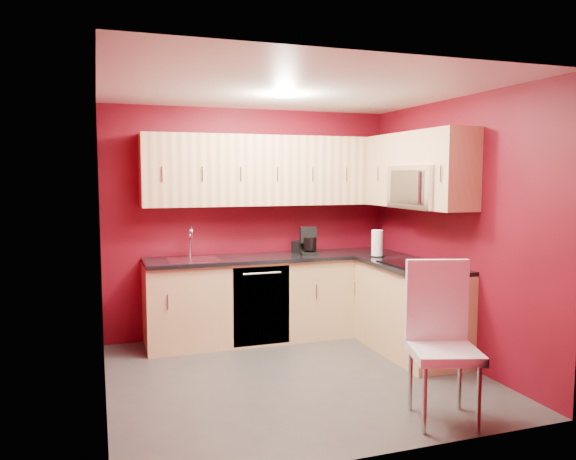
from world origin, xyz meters
TOP-DOWN VIEW (x-y plane):
  - floor at (0.00, 0.00)m, footprint 3.20×3.20m
  - ceiling at (0.00, 0.00)m, footprint 3.20×3.20m
  - wall_back at (0.00, 1.50)m, footprint 3.20×0.00m
  - wall_front at (0.00, -1.50)m, footprint 3.20×0.00m
  - wall_left at (-1.60, 0.00)m, footprint 0.00×3.00m
  - wall_right at (1.60, 0.00)m, footprint 0.00×3.00m
  - base_cabinets_back at (0.20, 1.20)m, footprint 2.80×0.60m
  - base_cabinets_right at (1.30, 0.25)m, footprint 0.60×1.30m
  - countertop_back at (0.20, 1.19)m, footprint 2.80×0.63m
  - countertop_right at (1.29, 0.23)m, footprint 0.63×1.27m
  - upper_cabinets_back at (0.20, 1.32)m, footprint 2.80×0.35m
  - upper_cabinets_right at (1.42, 0.44)m, footprint 0.35×1.55m
  - microwave at (1.39, 0.20)m, footprint 0.42×0.76m
  - cooktop at (1.28, 0.20)m, footprint 0.50×0.55m
  - sink at (-0.70, 1.20)m, footprint 0.52×0.42m
  - dishwasher_front at (-0.05, 0.91)m, footprint 0.60×0.02m
  - downlight at (0.00, 0.30)m, footprint 0.20×0.20m
  - coffee_maker at (0.57, 1.16)m, footprint 0.22×0.27m
  - napkin_holder at (0.51, 1.33)m, footprint 0.16×0.16m
  - paper_towel at (1.20, 0.77)m, footprint 0.18×0.18m
  - dining_chair at (0.70, -1.20)m, footprint 0.59×0.60m

SIDE VIEW (x-z plane):
  - floor at x=0.00m, z-range 0.00..0.00m
  - base_cabinets_back at x=0.20m, z-range 0.00..0.87m
  - base_cabinets_right at x=1.30m, z-range 0.00..0.87m
  - dishwasher_front at x=-0.05m, z-range 0.03..0.84m
  - dining_chair at x=0.70m, z-range 0.00..1.15m
  - countertop_back at x=0.20m, z-range 0.87..0.91m
  - countertop_right at x=1.29m, z-range 0.87..0.91m
  - cooktop at x=1.28m, z-range 0.91..0.92m
  - sink at x=-0.70m, z-range 0.77..1.12m
  - napkin_holder at x=0.51m, z-range 0.91..1.04m
  - paper_towel at x=1.20m, z-range 0.91..1.19m
  - coffee_maker at x=0.57m, z-range 0.91..1.21m
  - wall_back at x=0.00m, z-range -0.35..2.85m
  - wall_front at x=0.00m, z-range -0.35..2.85m
  - wall_left at x=-1.60m, z-range -0.25..2.75m
  - wall_right at x=1.60m, z-range -0.25..2.75m
  - microwave at x=1.39m, z-range 1.45..1.87m
  - upper_cabinets_back at x=0.20m, z-range 1.45..2.20m
  - upper_cabinets_right at x=1.42m, z-range 1.51..2.26m
  - downlight at x=0.00m, z-range 2.48..2.49m
  - ceiling at x=0.00m, z-range 2.50..2.50m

